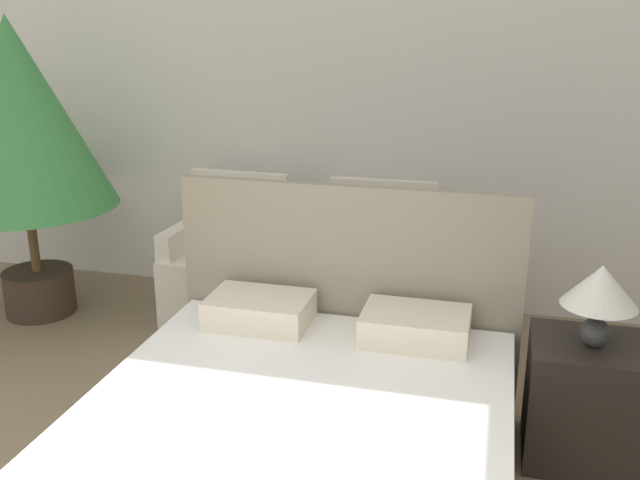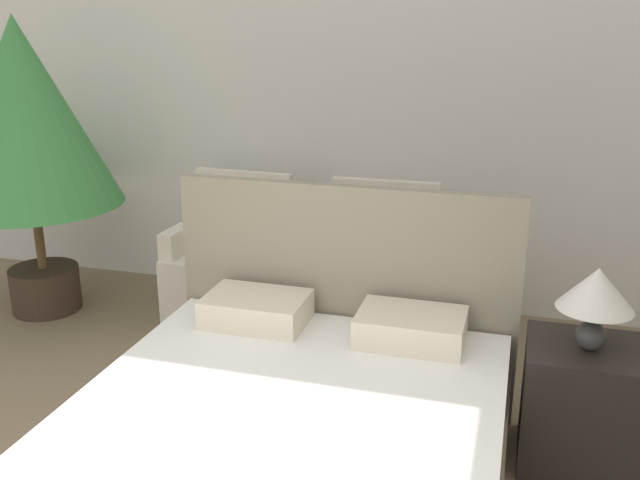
{
  "view_description": "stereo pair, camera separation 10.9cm",
  "coord_description": "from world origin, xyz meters",
  "px_view_note": "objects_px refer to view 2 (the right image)",
  "views": [
    {
      "loc": [
        0.92,
        -0.85,
        1.94
      ],
      "look_at": [
        -0.04,
        2.82,
        0.73
      ],
      "focal_mm": 40.0,
      "sensor_mm": 36.0,
      "label": 1
    },
    {
      "loc": [
        1.02,
        -0.82,
        1.94
      ],
      "look_at": [
        -0.04,
        2.82,
        0.73
      ],
      "focal_mm": 40.0,
      "sensor_mm": 36.0,
      "label": 2
    }
  ],
  "objects_px": {
    "armchair_near_window_right": "(376,291)",
    "potted_palm": "(24,120)",
    "bed": "(278,464)",
    "armchair_near_window_left": "(230,275)",
    "nightstand": "(586,406)",
    "table_lamp": "(596,294)"
  },
  "relations": [
    {
      "from": "armchair_near_window_right",
      "to": "potted_palm",
      "type": "height_order",
      "value": "potted_palm"
    },
    {
      "from": "bed",
      "to": "armchair_near_window_left",
      "type": "height_order",
      "value": "bed"
    },
    {
      "from": "potted_palm",
      "to": "nightstand",
      "type": "xyz_separation_m",
      "value": [
        3.41,
        -0.82,
        -1.01
      ]
    },
    {
      "from": "armchair_near_window_right",
      "to": "nightstand",
      "type": "bearing_deg",
      "value": -43.16
    },
    {
      "from": "armchair_near_window_right",
      "to": "nightstand",
      "type": "relative_size",
      "value": 1.65
    },
    {
      "from": "bed",
      "to": "armchair_near_window_right",
      "type": "distance_m",
      "value": 1.82
    },
    {
      "from": "nightstand",
      "to": "bed",
      "type": "bearing_deg",
      "value": -146.78
    },
    {
      "from": "table_lamp",
      "to": "armchair_near_window_left",
      "type": "bearing_deg",
      "value": 153.23
    },
    {
      "from": "bed",
      "to": "nightstand",
      "type": "relative_size",
      "value": 3.89
    },
    {
      "from": "armchair_near_window_left",
      "to": "potted_palm",
      "type": "distance_m",
      "value": 1.63
    },
    {
      "from": "armchair_near_window_left",
      "to": "armchair_near_window_right",
      "type": "relative_size",
      "value": 1.0
    },
    {
      "from": "potted_palm",
      "to": "armchair_near_window_right",
      "type": "bearing_deg",
      "value": 5.91
    },
    {
      "from": "armchair_near_window_right",
      "to": "potted_palm",
      "type": "xyz_separation_m",
      "value": [
        -2.24,
        -0.23,
        1.0
      ]
    },
    {
      "from": "bed",
      "to": "table_lamp",
      "type": "bearing_deg",
      "value": 32.77
    },
    {
      "from": "table_lamp",
      "to": "bed",
      "type": "bearing_deg",
      "value": -147.23
    },
    {
      "from": "potted_palm",
      "to": "armchair_near_window_left",
      "type": "bearing_deg",
      "value": 10.42
    },
    {
      "from": "bed",
      "to": "armchair_near_window_left",
      "type": "xyz_separation_m",
      "value": [
        -0.98,
        1.82,
        0.02
      ]
    },
    {
      "from": "armchair_near_window_left",
      "to": "potted_palm",
      "type": "bearing_deg",
      "value": -167.02
    },
    {
      "from": "bed",
      "to": "armchair_near_window_right",
      "type": "height_order",
      "value": "bed"
    },
    {
      "from": "potted_palm",
      "to": "nightstand",
      "type": "bearing_deg",
      "value": -13.5
    },
    {
      "from": "armchair_near_window_left",
      "to": "potted_palm",
      "type": "relative_size",
      "value": 0.48
    },
    {
      "from": "bed",
      "to": "armchair_near_window_left",
      "type": "bearing_deg",
      "value": 118.32
    }
  ]
}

